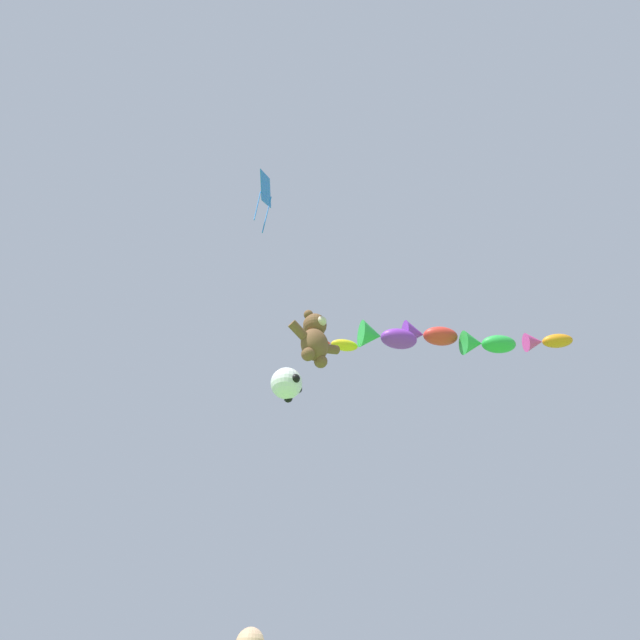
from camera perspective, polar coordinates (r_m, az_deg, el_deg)
name	(u,v)px	position (r m, az deg, el deg)	size (l,w,h in m)	color
teddy_bear_kite	(315,338)	(12.16, -0.70, -2.44)	(1.82, 0.80, 1.84)	brown
soccer_ball_kite	(287,384)	(10.82, -4.46, -8.44)	(0.88, 0.87, 0.81)	white
fish_kite_goldfin	(334,344)	(15.12, 1.88, -3.19)	(1.57, 1.19, 0.57)	yellow
fish_kite_violet	(385,337)	(15.41, 8.65, -2.24)	(2.24, 1.80, 0.99)	purple
fish_kite_crimson	(427,335)	(16.59, 14.11, -1.95)	(2.19, 1.87, 0.98)	red
fish_kite_emerald	(486,344)	(16.90, 21.22, -2.96)	(2.05, 1.85, 0.91)	green
fish_kite_tangerine	(546,342)	(18.48, 27.88, -2.55)	(1.68, 1.71, 0.73)	orange
diamond_kite	(265,192)	(13.80, -7.30, 16.59)	(1.04, 0.87, 2.82)	blue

